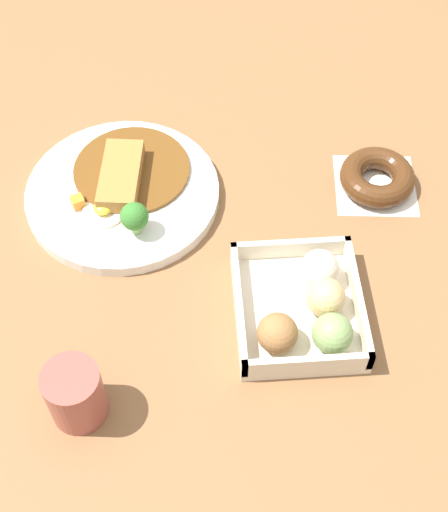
# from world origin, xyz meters

# --- Properties ---
(ground_plane) EXTENTS (1.60, 1.60, 0.00)m
(ground_plane) POSITION_xyz_m (0.00, 0.00, 0.00)
(ground_plane) COLOR brown
(curry_plate) EXTENTS (0.28, 0.28, 0.07)m
(curry_plate) POSITION_xyz_m (0.09, 0.16, 0.01)
(curry_plate) COLOR white
(curry_plate) RESTS_ON ground_plane
(donut_box) EXTENTS (0.18, 0.16, 0.06)m
(donut_box) POSITION_xyz_m (-0.13, -0.07, 0.03)
(donut_box) COLOR beige
(donut_box) RESTS_ON ground_plane
(chocolate_ring_donut) EXTENTS (0.13, 0.13, 0.04)m
(chocolate_ring_donut) POSITION_xyz_m (0.09, -0.21, 0.02)
(chocolate_ring_donut) COLOR white
(chocolate_ring_donut) RESTS_ON ground_plane
(coffee_mug) EXTENTS (0.07, 0.07, 0.08)m
(coffee_mug) POSITION_xyz_m (-0.24, 0.21, 0.04)
(coffee_mug) COLOR #9E4C42
(coffee_mug) RESTS_ON ground_plane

